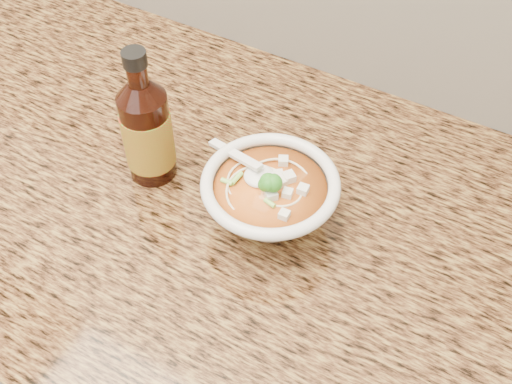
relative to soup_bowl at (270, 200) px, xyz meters
The scene contains 4 objects.
cabinet 0.64m from the soup_bowl, behind, with size 4.00×0.65×0.86m, color #321E0F.
counter_slab 0.39m from the soup_bowl, behind, with size 4.00×0.68×0.04m, color olive.
soup_bowl is the anchor object (origin of this frame).
hot_sauce_bottle 0.18m from the soup_bowl, behind, with size 0.07×0.07×0.20m.
Camera 1 is at (0.62, 1.21, 1.55)m, focal length 45.00 mm.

